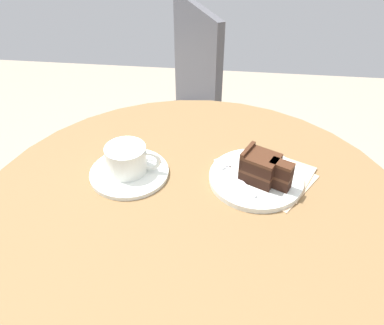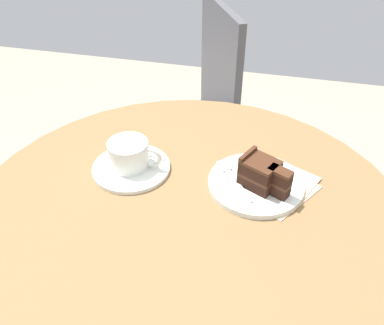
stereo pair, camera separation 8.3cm
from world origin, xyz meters
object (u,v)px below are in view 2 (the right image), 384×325
(saucer, at_px, (131,168))
(coffee_cup, at_px, (130,154))
(cake_plate, at_px, (256,184))
(fork, at_px, (231,175))
(cake_slice, at_px, (262,174))
(napkin, at_px, (276,184))
(teaspoon, at_px, (149,155))
(cafe_chair, at_px, (194,111))

(saucer, relative_size, coffee_cup, 1.44)
(cake_plate, relative_size, fork, 1.62)
(cake_slice, height_order, fork, cake_slice)
(cake_slice, height_order, napkin, cake_slice)
(coffee_cup, bearing_deg, cake_slice, -1.31)
(cake_slice, bearing_deg, cake_plate, 132.37)
(teaspoon, distance_m, cafe_chair, 0.59)
(fork, bearing_deg, coffee_cup, 56.79)
(saucer, relative_size, cake_plate, 0.85)
(saucer, relative_size, cafe_chair, 0.18)
(cake_plate, bearing_deg, saucer, -178.13)
(teaspoon, distance_m, napkin, 0.28)
(teaspoon, distance_m, fork, 0.19)
(fork, xyz_separation_m, cafe_chair, (-0.22, 0.58, -0.21))
(coffee_cup, xyz_separation_m, cafe_chair, (0.00, 0.59, -0.24))
(teaspoon, height_order, napkin, teaspoon)
(cake_plate, distance_m, cake_slice, 0.04)
(cake_slice, distance_m, fork, 0.07)
(coffee_cup, relative_size, cafe_chair, 0.13)
(cake_plate, distance_m, napkin, 0.04)
(fork, relative_size, cafe_chair, 0.13)
(saucer, height_order, cafe_chair, cafe_chair)
(napkin, relative_size, cafe_chair, 0.22)
(fork, bearing_deg, saucer, 57.86)
(saucer, bearing_deg, cake_slice, -0.51)
(cake_slice, bearing_deg, teaspoon, 169.83)
(cake_plate, relative_size, napkin, 0.98)
(teaspoon, distance_m, cake_slice, 0.26)
(coffee_cup, distance_m, cake_plate, 0.27)
(cafe_chair, bearing_deg, saucer, -28.40)
(cake_slice, relative_size, napkin, 0.54)
(fork, bearing_deg, napkin, -119.92)
(coffee_cup, xyz_separation_m, cake_slice, (0.28, -0.01, 0.00))
(teaspoon, height_order, cake_plate, teaspoon)
(cake_slice, bearing_deg, saucer, 179.49)
(saucer, relative_size, cake_slice, 1.55)
(cake_slice, relative_size, cafe_chair, 0.12)
(coffee_cup, bearing_deg, cafe_chair, 89.92)
(cake_plate, distance_m, fork, 0.05)
(saucer, height_order, fork, fork)
(fork, height_order, cafe_chair, cafe_chair)
(coffee_cup, bearing_deg, saucer, -59.86)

